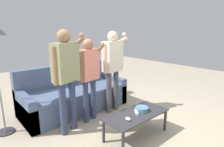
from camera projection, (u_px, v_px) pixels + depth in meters
The scene contains 10 objects.
ground_plane at pixel (124, 131), 3.06m from camera, with size 12.00×12.00×0.00m, color tan.
couch at pixel (74, 95), 3.83m from camera, with size 2.09×0.93×0.90m.
coffee_table at pixel (136, 116), 2.83m from camera, with size 1.04×0.47×0.38m.
snack_bowl at pixel (142, 109), 2.91m from camera, with size 0.20×0.20×0.06m, color teal.
game_remote_nunchuk at pixel (128, 119), 2.60m from camera, with size 0.06×0.09×0.05m.
player_left at pixel (66, 70), 2.81m from camera, with size 0.52×0.33×1.63m.
player_center at pixel (89, 71), 3.21m from camera, with size 0.46×0.29×1.47m.
player_right at pixel (113, 62), 3.57m from camera, with size 0.49×0.30×1.59m.
game_remote_wand_near at pixel (136, 112), 2.82m from camera, with size 0.12×0.14×0.03m.
game_remote_wand_far at pixel (140, 109), 2.94m from camera, with size 0.05×0.15×0.03m.
Camera 1 is at (-1.96, -1.94, 1.63)m, focal length 29.73 mm.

